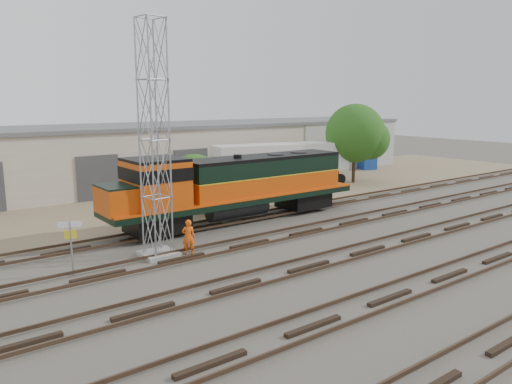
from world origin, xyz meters
TOP-DOWN VIEW (x-y plane):
  - ground at (0.00, 0.00)m, footprint 140.00×140.00m
  - dirt_strip at (0.00, 15.00)m, footprint 80.00×16.00m
  - tracks at (0.00, -3.00)m, footprint 80.00×20.40m
  - warehouse at (0.04, 22.98)m, footprint 58.40×10.40m
  - locomotive at (-1.88, 6.00)m, footprint 16.98×2.98m
  - signal_tower at (-8.59, 2.73)m, footprint 1.64×1.64m
  - sign_post at (-12.75, 2.52)m, footprint 0.95×0.36m
  - worker at (-7.28, 2.07)m, footprint 0.76×0.69m
  - semi_trailer at (9.11, 14.05)m, footprint 12.48×4.98m
  - dumpster_blue at (23.29, 16.95)m, footprint 2.00×1.93m
  - dumpster_red at (17.48, 16.93)m, footprint 1.83×1.76m
  - tree_mid at (-1.63, 10.68)m, footprint 4.28×4.08m
  - tree_east at (15.75, 11.70)m, footprint 5.55×5.29m

SIDE VIEW (x-z plane):
  - ground at x=0.00m, z-range 0.00..0.00m
  - dirt_strip at x=0.00m, z-range 0.00..0.02m
  - tracks at x=0.00m, z-range -0.06..0.22m
  - dumpster_red at x=17.48m, z-range 0.00..1.40m
  - dumpster_blue at x=23.29m, z-range 0.00..1.50m
  - worker at x=-7.28m, z-range 0.00..1.75m
  - sign_post at x=-12.75m, z-range 0.48..2.89m
  - tree_mid at x=-1.63m, z-range -0.35..3.73m
  - locomotive at x=-1.88m, z-range 0.31..4.39m
  - semi_trailer at x=9.11m, z-range 0.49..4.25m
  - warehouse at x=0.04m, z-range 0.00..5.30m
  - tree_east at x=15.75m, z-range 0.79..7.93m
  - signal_tower at x=-8.59m, z-range -0.15..10.95m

